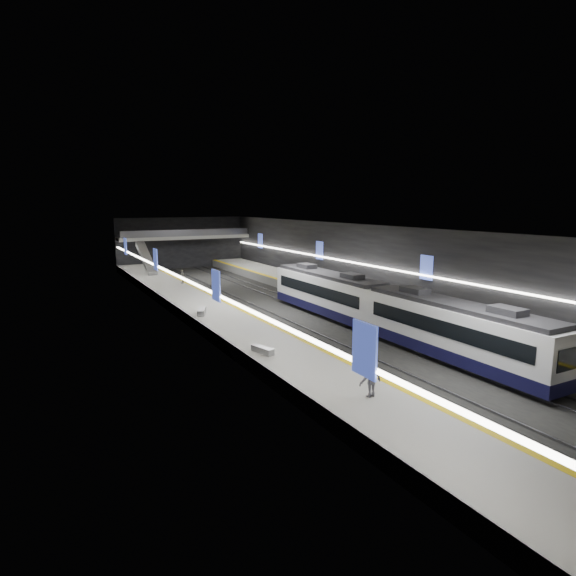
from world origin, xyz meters
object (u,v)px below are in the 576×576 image
bench_left_near (263,350)px  passenger_right_a (388,299)px  passenger_left_a (182,277)px  passenger_right_b (432,308)px  escalator (146,258)px  bench_left_far (202,311)px  train (380,307)px  passenger_left_b (371,377)px  bench_right_far (320,278)px  bench_right_near (460,314)px

bench_left_near → passenger_right_a: passenger_right_a is taller
passenger_left_a → passenger_right_b: bearing=13.8°
passenger_right_a → passenger_right_b: size_ratio=0.85×
escalator → bench_left_far: bearing=-93.0°
escalator → train: bearing=-74.8°
bench_left_far → passenger_left_b: 20.70m
bench_right_far → passenger_left_a: bearing=166.6°
escalator → passenger_left_a: size_ratio=5.11×
bench_left_far → bench_left_near: bearing=-66.0°
passenger_right_a → passenger_left_b: (-13.66, -15.02, 0.14)m
bench_right_near → passenger_right_b: size_ratio=0.93×
escalator → bench_left_near: 39.70m
bench_left_far → passenger_right_a: (15.24, -5.60, 0.59)m
bench_left_near → train: bearing=-0.8°
escalator → passenger_left_a: escalator is taller
escalator → bench_left_near: (-1.52, -39.64, -1.69)m
escalator → passenger_left_b: bearing=-89.9°
bench_right_far → passenger_right_a: size_ratio=1.08×
passenger_right_a → passenger_left_a: (-12.17, 21.85, -0.05)m
train → bench_right_near: size_ratio=16.38×
train → bench_left_far: (-11.46, 9.15, -0.95)m
train → passenger_right_b: bearing=-21.4°
escalator → passenger_left_a: (1.61, -11.38, -1.12)m
bench_right_far → bench_left_near: bearing=-122.8°
bench_left_near → bench_left_far: (0.07, 12.01, 0.04)m
passenger_left_a → bench_left_near: bearing=-17.1°
bench_right_near → passenger_left_a: 31.13m
bench_right_near → passenger_left_b: size_ratio=0.94×
bench_right_far → passenger_right_b: bearing=-91.7°
bench_left_near → bench_left_far: size_ratio=0.84×
passenger_right_b → bench_left_near: bearing=139.4°
train → bench_left_far: bearing=141.4°
bench_left_far → passenger_right_a: bearing=4.1°
escalator → bench_right_near: 42.06m
train → passenger_left_a: size_ratio=19.19×
passenger_right_b → passenger_left_a: size_ratio=1.26×
passenger_right_a → passenger_right_b: bearing=-173.7°
train → passenger_right_b: size_ratio=15.28×
train → bench_left_far: 14.69m
train → bench_left_far: size_ratio=14.69×
train → bench_left_near: size_ratio=17.47×
train → bench_right_far: train is taller
train → passenger_left_b: (-9.88, -11.47, -0.22)m
escalator → passenger_left_a: bearing=-81.9°
bench_right_near → passenger_left_b: 19.54m
bench_left_far → bench_right_far: (18.46, 10.72, -0.03)m
passenger_right_b → passenger_left_b: passenger_right_b is taller
bench_right_near → bench_left_far: bearing=146.9°
bench_left_far → bench_right_near: bearing=-6.1°
passenger_right_a → passenger_right_b: (0.17, -5.09, 0.15)m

